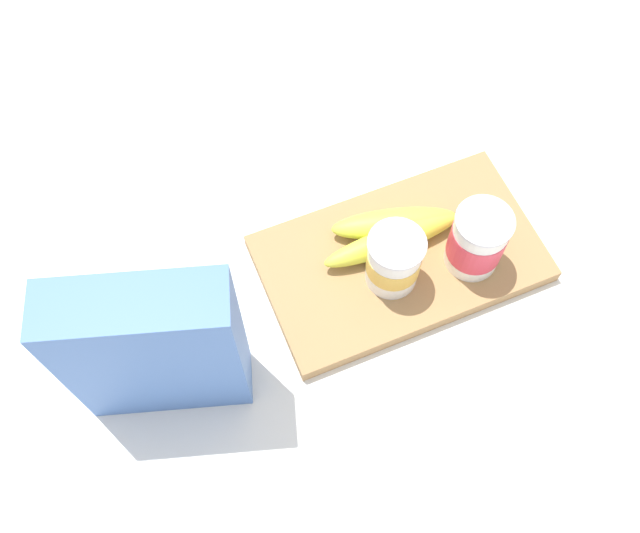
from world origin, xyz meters
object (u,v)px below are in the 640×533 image
(cutting_board, at_px, (400,258))
(cereal_box, at_px, (154,349))
(yogurt_cup_front, at_px, (477,240))
(yogurt_cup_back, at_px, (394,260))
(banana_bunch, at_px, (394,231))

(cutting_board, relative_size, cereal_box, 1.47)
(yogurt_cup_front, bearing_deg, yogurt_cup_back, -8.57)
(cereal_box, distance_m, yogurt_cup_front, 0.40)
(yogurt_cup_front, bearing_deg, cutting_board, -26.49)
(cereal_box, distance_m, yogurt_cup_back, 0.30)
(cutting_board, xyz_separation_m, yogurt_cup_front, (-0.08, 0.04, 0.06))
(cereal_box, bearing_deg, cutting_board, -154.08)
(cutting_board, relative_size, yogurt_cup_back, 4.02)
(cereal_box, bearing_deg, yogurt_cup_back, -157.91)
(cereal_box, xyz_separation_m, yogurt_cup_front, (-0.40, -0.01, -0.05))
(yogurt_cup_front, height_order, banana_bunch, yogurt_cup_front)
(yogurt_cup_front, xyz_separation_m, yogurt_cup_back, (0.10, -0.02, -0.00))
(yogurt_cup_front, relative_size, banana_bunch, 0.50)
(cutting_board, height_order, banana_bunch, banana_bunch)
(yogurt_cup_back, bearing_deg, yogurt_cup_front, 171.43)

